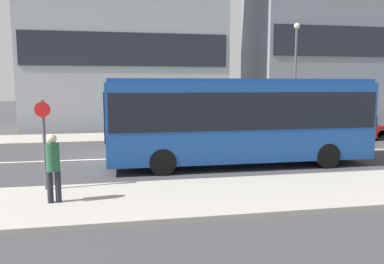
% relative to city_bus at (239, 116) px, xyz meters
% --- Properties ---
extents(ground_plane, '(120.00, 120.00, 0.00)m').
position_rel_city_bus_xyz_m(ground_plane, '(-4.72, 2.14, -1.95)').
color(ground_plane, '#3A3A3D').
extents(sidewalk_near, '(44.00, 3.50, 0.13)m').
position_rel_city_bus_xyz_m(sidewalk_near, '(-4.72, -4.11, -1.89)').
color(sidewalk_near, '#A39E93').
rests_on(sidewalk_near, ground_plane).
extents(sidewalk_far, '(44.00, 3.50, 0.13)m').
position_rel_city_bus_xyz_m(sidewalk_far, '(-4.72, 8.39, -1.89)').
color(sidewalk_far, '#A39E93').
rests_on(sidewalk_far, ground_plane).
extents(lane_centerline, '(41.80, 0.16, 0.01)m').
position_rel_city_bus_xyz_m(lane_centerline, '(-4.72, 2.14, -1.95)').
color(lane_centerline, silver).
rests_on(lane_centerline, ground_plane).
extents(city_bus, '(10.25, 2.62, 3.40)m').
position_rel_city_bus_xyz_m(city_bus, '(0.00, 0.00, 0.00)').
color(city_bus, '#194793').
rests_on(city_bus, ground_plane).
extents(parked_car_0, '(4.02, 1.88, 1.41)m').
position_rel_city_bus_xyz_m(parked_car_0, '(8.66, 5.52, -1.30)').
color(parked_car_0, maroon).
rests_on(parked_car_0, ground_plane).
extents(pedestrian_near_stop, '(0.35, 0.34, 1.80)m').
position_rel_city_bus_xyz_m(pedestrian_near_stop, '(-6.30, -4.10, -0.79)').
color(pedestrian_near_stop, '#23232D').
rests_on(pedestrian_near_stop, sidewalk_near).
extents(bus_stop_sign, '(0.44, 0.12, 2.62)m').
position_rel_city_bus_xyz_m(bus_stop_sign, '(-6.75, -2.80, -0.29)').
color(bus_stop_sign, '#4C4C51').
rests_on(bus_stop_sign, sidewalk_near).
extents(street_lamp, '(0.36, 0.36, 6.71)m').
position_rel_city_bus_xyz_m(street_lamp, '(5.90, 7.39, 2.29)').
color(street_lamp, '#4C4C51').
rests_on(street_lamp, sidewalk_far).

